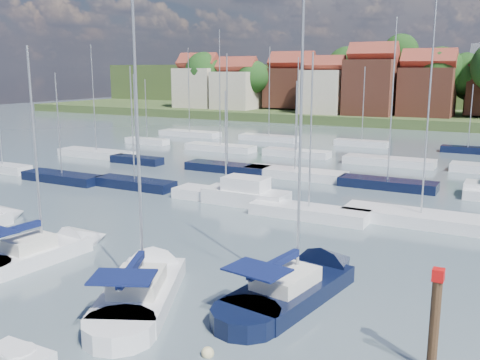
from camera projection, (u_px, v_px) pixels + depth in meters
The scene contains 10 objects.
ground at pixel (373, 170), 58.18m from camera, with size 260.00×260.00×0.00m, color #4B5E65.
sailboat_left at pixel (51, 251), 31.13m from camera, with size 3.40×9.67×12.98m.
sailboat_centre at pixel (148, 283), 26.49m from camera, with size 7.52×11.72×15.62m.
sailboat_navy at pixel (306, 282), 26.53m from camera, with size 4.84×11.91×16.03m.
tender at pixel (20, 356), 19.96m from camera, with size 2.64×1.23×0.57m.
timber_piling at pixel (432, 348), 19.17m from camera, with size 0.40×0.40×6.18m.
buoy_d at pixel (208, 356), 20.42m from camera, with size 0.50×0.50×0.50m, color beige.
buoy_e at pixel (306, 296), 25.81m from camera, with size 0.42×0.42×0.42m, color #D85914.
marina_field at pixel (380, 175), 53.02m from camera, with size 79.62×41.41×15.93m.
far_shore_town at pixel (475, 94), 136.35m from camera, with size 212.46×90.00×22.27m.
Camera 1 is at (13.99, -17.33, 10.73)m, focal length 40.00 mm.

